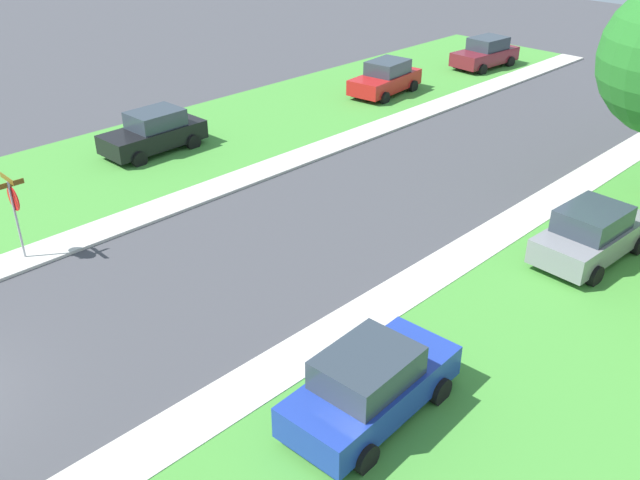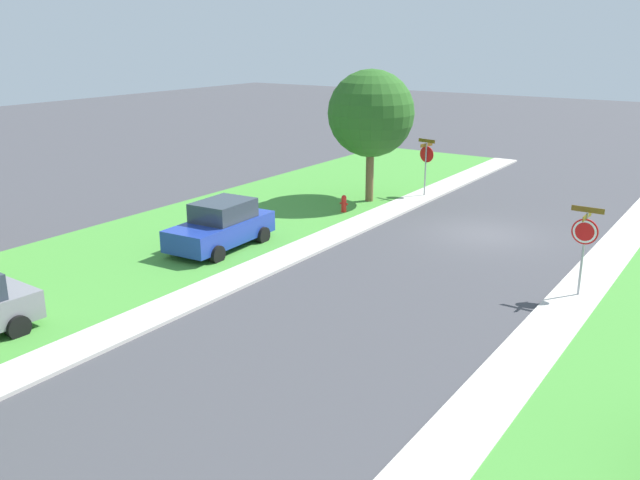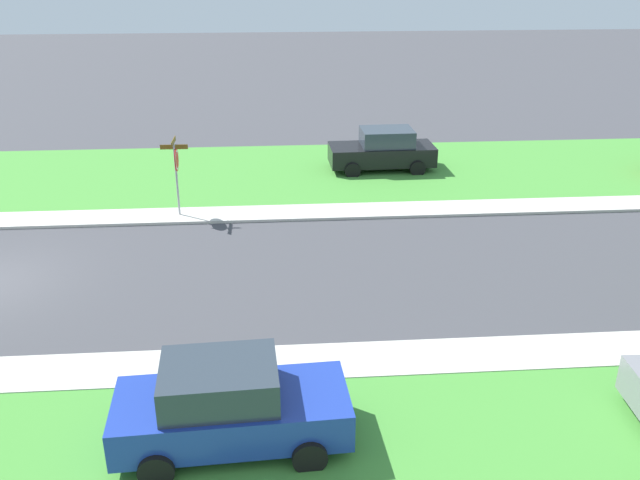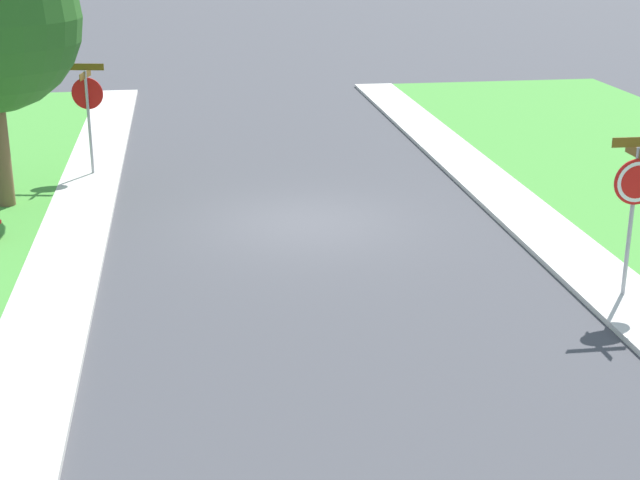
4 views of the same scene
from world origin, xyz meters
name	(u,v)px [view 3 (image 3 of 4)]	position (x,y,z in m)	size (l,w,h in m)	color
sidewalk_east	(452,357)	(4.70, 12.00, 0.05)	(1.40, 56.00, 0.10)	beige
sidewalk_west	(385,210)	(-4.70, 12.00, 0.05)	(1.40, 56.00, 0.10)	beige
lawn_west	(366,171)	(-9.40, 12.00, 0.04)	(8.00, 56.00, 0.08)	#479338
stop_sign_far_corner	(176,165)	(-4.73, 4.86, 1.89)	(0.92, 0.92, 2.77)	#9E9EA3
car_black_near_corner	(383,150)	(-9.49, 12.69, 0.87)	(2.12, 4.34, 1.76)	black
car_blue_kerbside_mid	(229,406)	(7.24, 7.12, 0.87)	(2.21, 4.39, 1.76)	#1E389E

